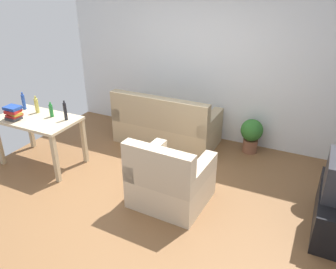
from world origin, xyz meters
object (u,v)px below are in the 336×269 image
tv_stand (336,211)px  book_stack (13,113)px  potted_plant (251,133)px  bottle_squat (37,105)px  bottle_green (51,110)px  desk (38,125)px  bottle_dark (65,111)px  bottle_blue (24,102)px  couch (166,126)px  armchair (169,181)px

tv_stand → book_stack: size_ratio=4.04×
potted_plant → bottle_squat: bottle_squat is taller
potted_plant → bottle_green: (-2.64, -1.62, 0.53)m
tv_stand → book_stack: 4.45m
bottle_squat → potted_plant: bearing=28.3°
potted_plant → book_stack: bearing=-147.7°
desk → bottle_dark: 0.52m
bottle_green → bottle_blue: bearing=175.6°
tv_stand → book_stack: bearing=96.6°
tv_stand → bottle_blue: bearing=91.9°
couch → bottle_dark: size_ratio=5.75×
bottle_green → bottle_dark: (0.27, -0.00, 0.03)m
couch → bottle_dark: bearing=53.5°
potted_plant → bottle_squat: (-2.95, -1.59, 0.55)m
couch → potted_plant: 1.43m
tv_stand → bottle_dark: (-3.69, -0.20, 0.65)m
bottle_blue → bottle_green: (0.60, -0.05, -0.02)m
couch → armchair: same height
potted_plant → couch: bearing=-167.4°
desk → armchair: (2.19, -0.06, -0.33)m
tv_stand → bottle_dark: bottle_dark is taller
bottle_blue → bottle_squat: bearing=-3.3°
armchair → bottle_blue: bearing=-2.7°
bottle_squat → tv_stand: bearing=2.2°
bottle_squat → bottle_blue: bearing=176.7°
desk → bottle_squat: size_ratio=4.54×
bottle_green → desk: bearing=-141.0°
couch → book_stack: bearing=44.3°
bottle_blue → bottle_dark: 0.87m
couch → desk: bearing=45.7°
armchair → book_stack: (-2.44, -0.12, 0.54)m
bottle_squat → bottle_green: bearing=-5.5°
bottle_squat → bottle_dark: (0.59, -0.03, 0.02)m
desk → bottle_green: bearing=39.0°
potted_plant → bottle_blue: size_ratio=2.06×
couch → bottle_blue: (-1.84, -1.26, 0.58)m
potted_plant → bottle_squat: size_ratio=2.16×
tv_stand → desk: 4.16m
armchair → bottle_squat: bearing=-3.0°
bottle_squat → bottle_green: 0.32m
couch → bottle_blue: 2.31m
tv_stand → bottle_green: bearing=92.8°
potted_plant → armchair: size_ratio=0.61×
bottle_squat → book_stack: bearing=-107.3°
tv_stand → bottle_blue: size_ratio=3.97×
couch → desk: size_ratio=1.43×
bottle_green → potted_plant: bearing=31.5°
tv_stand → desk: (-4.12, -0.33, 0.41)m
armchair → book_stack: bearing=5.3°
bottle_green → couch: bearing=46.5°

